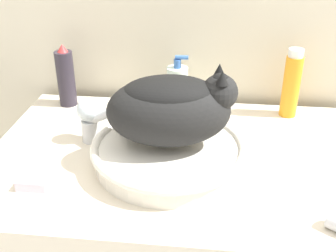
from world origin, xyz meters
TOP-DOWN VIEW (x-y plane):
  - sink_basin at (-0.03, 0.27)m, footprint 0.36×0.36m
  - cat at (-0.02, 0.27)m, footprint 0.30×0.23m
  - faucet at (-0.23, 0.35)m, footprint 0.14×0.09m
  - shampoo_bottle_tall at (0.28, 0.56)m, footprint 0.05×0.05m
  - soap_pump_bottle at (-0.04, 0.56)m, footprint 0.06×0.06m
  - hairspray_can_black at (-0.37, 0.56)m, footprint 0.05×0.05m
  - soap_bar at (-0.31, 0.14)m, footprint 0.07×0.05m

SIDE VIEW (x-z plane):
  - soap_bar at x=-0.31m, z-range 0.89..0.92m
  - sink_basin at x=-0.03m, z-range 0.90..0.95m
  - soap_pump_bottle at x=-0.04m, z-range 0.88..1.05m
  - faucet at x=-0.23m, z-range 0.90..1.03m
  - hairspray_can_black at x=-0.37m, z-range 0.89..1.08m
  - shampoo_bottle_tall at x=0.28m, z-range 0.89..1.09m
  - cat at x=-0.02m, z-range 0.95..1.13m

